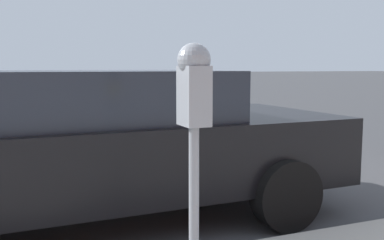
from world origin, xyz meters
The scene contains 3 objects.
ground_plane centered at (0.00, 0.00, 0.00)m, with size 220.00×220.00×0.00m, color #424244.
parking_meter centered at (-2.67, 0.76, 1.24)m, with size 0.21×0.19×1.43m.
car_black centered at (-0.86, 0.96, 0.76)m, with size 2.19×4.58×1.41m.
Camera 1 is at (-5.02, 1.73, 1.45)m, focal length 42.00 mm.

